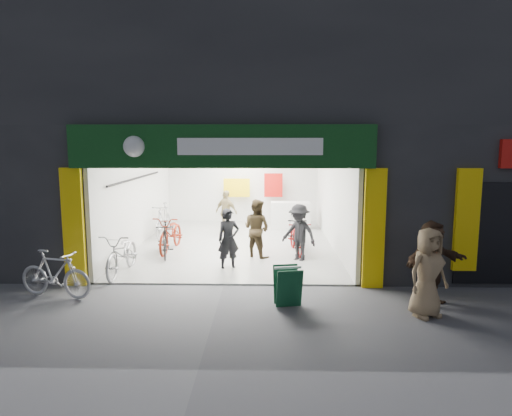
{
  "coord_description": "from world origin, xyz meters",
  "views": [
    {
      "loc": [
        0.95,
        -9.7,
        3.16
      ],
      "look_at": [
        0.68,
        1.5,
        1.51
      ],
      "focal_mm": 32.0,
      "sensor_mm": 36.0,
      "label": 1
    }
  ],
  "objects_px": {
    "sandwich_board": "(288,285)",
    "bike_left_front": "(122,253)",
    "parked_bike": "(55,274)",
    "bike_right_front": "(297,234)",
    "pedestrian_near": "(428,273)"
  },
  "relations": [
    {
      "from": "sandwich_board",
      "to": "bike_left_front",
      "type": "bearing_deg",
      "value": 141.95
    },
    {
      "from": "bike_left_front",
      "to": "sandwich_board",
      "type": "distance_m",
      "value": 4.34
    },
    {
      "from": "bike_left_front",
      "to": "bike_right_front",
      "type": "distance_m",
      "value": 4.81
    },
    {
      "from": "bike_left_front",
      "to": "bike_right_front",
      "type": "relative_size",
      "value": 1.1
    },
    {
      "from": "bike_left_front",
      "to": "pedestrian_near",
      "type": "distance_m",
      "value": 6.8
    },
    {
      "from": "bike_left_front",
      "to": "sandwich_board",
      "type": "relative_size",
      "value": 2.59
    },
    {
      "from": "bike_right_front",
      "to": "bike_left_front",
      "type": "bearing_deg",
      "value": -150.69
    },
    {
      "from": "parked_bike",
      "to": "pedestrian_near",
      "type": "xyz_separation_m",
      "value": [
        7.19,
        -0.85,
        0.32
      ]
    },
    {
      "from": "bike_right_front",
      "to": "sandwich_board",
      "type": "distance_m",
      "value": 4.26
    },
    {
      "from": "sandwich_board",
      "to": "parked_bike",
      "type": "bearing_deg",
      "value": 164.87
    },
    {
      "from": "bike_left_front",
      "to": "parked_bike",
      "type": "xyz_separation_m",
      "value": [
        -0.87,
        -1.62,
        -0.03
      ]
    },
    {
      "from": "bike_right_front",
      "to": "sandwich_board",
      "type": "xyz_separation_m",
      "value": [
        -0.44,
        -4.24,
        -0.12
      ]
    },
    {
      "from": "parked_bike",
      "to": "pedestrian_near",
      "type": "relative_size",
      "value": 1.0
    },
    {
      "from": "bike_left_front",
      "to": "pedestrian_near",
      "type": "bearing_deg",
      "value": -19.7
    },
    {
      "from": "bike_right_front",
      "to": "pedestrian_near",
      "type": "height_order",
      "value": "pedestrian_near"
    }
  ]
}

